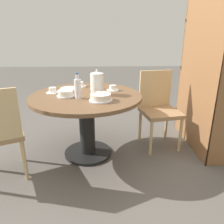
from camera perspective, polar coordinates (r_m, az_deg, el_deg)
The scene contains 13 objects.
ground_plane at distance 2.58m, azimuth -6.22°, elevation -10.68°, with size 14.00×14.00×0.00m, color #56514C.
dining_table at distance 2.36m, azimuth -6.70°, elevation 0.44°, with size 1.17×1.17×0.70m.
chair_a at distance 2.66m, azimuth 12.10°, elevation 1.27°, with size 0.49×0.49×0.89m.
bookshelf at distance 2.73m, azimuth 23.41°, elevation 9.66°, with size 1.04×0.28×1.77m.
coffee_pot at distance 2.28m, azimuth -3.94°, elevation 7.52°, with size 0.14×0.14×0.26m.
water_bottle at distance 2.16m, azimuth -8.94°, elevation 6.19°, with size 0.07×0.07×0.25m.
cake_main at distance 2.08m, azimuth -2.97°, elevation 3.83°, with size 0.23×0.23×0.07m.
cake_second at distance 2.26m, azimuth -12.00°, elevation 4.71°, with size 0.18×0.18×0.07m.
cup_a at distance 2.44m, azimuth -15.27°, elevation 5.38°, with size 0.14×0.14×0.06m.
cup_b at distance 2.67m, azimuth -8.26°, elevation 7.09°, with size 0.14×0.14×0.06m.
cup_c at distance 2.56m, azimuth -4.19°, elevation 6.66°, with size 0.14×0.14×0.06m.
cup_d at distance 2.46m, azimuth 0.19°, elevation 6.18°, with size 0.14×0.14×0.06m.
plate_stack at distance 2.51m, azimuth -11.20°, elevation 5.87°, with size 0.19×0.19×0.03m.
Camera 1 is at (2.22, 0.19, 1.31)m, focal length 35.00 mm.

